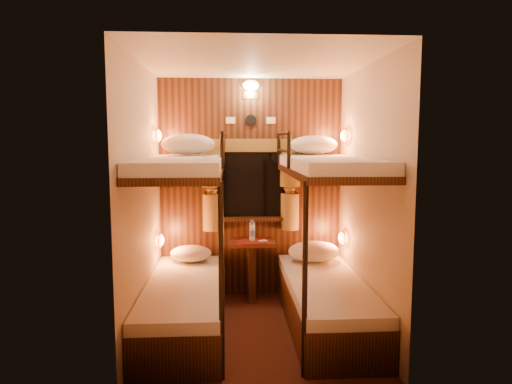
{
  "coord_description": "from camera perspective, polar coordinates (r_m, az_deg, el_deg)",
  "views": [
    {
      "loc": [
        -0.24,
        -3.99,
        1.73
      ],
      "look_at": [
        0.01,
        0.15,
        1.26
      ],
      "focal_mm": 32.0,
      "sensor_mm": 36.0,
      "label": 1
    }
  ],
  "objects": [
    {
      "name": "bottle_right",
      "position": [
        5.01,
        -0.49,
        -4.89
      ],
      "size": [
        0.06,
        0.06,
        0.22
      ],
      "rotation": [
        0.0,
        0.0,
        0.24
      ],
      "color": "#99BFE5",
      "rests_on": "table"
    },
    {
      "name": "wall_back",
      "position": [
        5.07,
        -0.66,
        0.44
      ],
      "size": [
        2.4,
        0.0,
        2.4
      ],
      "primitive_type": "plane",
      "rotation": [
        1.57,
        0.0,
        0.0
      ],
      "color": "#C6B293",
      "rests_on": "floor"
    },
    {
      "name": "floor",
      "position": [
        4.36,
        0.05,
        -16.97
      ],
      "size": [
        2.1,
        2.1,
        0.0
      ],
      "primitive_type": "plane",
      "color": "#35140E",
      "rests_on": "ground"
    },
    {
      "name": "ceiling",
      "position": [
        4.05,
        0.05,
        15.94
      ],
      "size": [
        2.1,
        2.1,
        0.0
      ],
      "primitive_type": "plane",
      "rotation": [
        3.14,
        0.0,
        0.0
      ],
      "color": "silver",
      "rests_on": "wall_back"
    },
    {
      "name": "wall_right",
      "position": [
        4.21,
        13.76,
        -0.99
      ],
      "size": [
        0.0,
        2.4,
        2.4
      ],
      "primitive_type": "plane",
      "rotation": [
        1.57,
        0.0,
        -1.57
      ],
      "color": "#C6B293",
      "rests_on": "floor"
    },
    {
      "name": "curtains",
      "position": [
        4.99,
        -0.62,
        1.07
      ],
      "size": [
        1.1,
        0.22,
        1.0
      ],
      "color": "brown",
      "rests_on": "back_panel"
    },
    {
      "name": "pillow_lower_left",
      "position": [
        4.92,
        -8.15,
        -7.61
      ],
      "size": [
        0.44,
        0.31,
        0.17
      ],
      "primitive_type": "ellipsoid",
      "color": "white",
      "rests_on": "bunk_left"
    },
    {
      "name": "pillow_upper_right",
      "position": [
        4.85,
        7.22,
        5.86
      ],
      "size": [
        0.5,
        0.36,
        0.2
      ],
      "primitive_type": "ellipsoid",
      "color": "white",
      "rests_on": "bunk_right"
    },
    {
      "name": "sachet_b",
      "position": [
        4.97,
        0.89,
        -6.08
      ],
      "size": [
        0.09,
        0.08,
        0.01
      ],
      "primitive_type": "cube",
      "rotation": [
        0.0,
        0.0,
        0.63
      ],
      "color": "silver",
      "rests_on": "table"
    },
    {
      "name": "table",
      "position": [
        5.02,
        -0.54,
        -8.75
      ],
      "size": [
        0.5,
        0.34,
        0.66
      ],
      "color": "#532513",
      "rests_on": "floor"
    },
    {
      "name": "back_fixtures",
      "position": [
        5.02,
        -0.65,
        12.33
      ],
      "size": [
        0.54,
        0.09,
        0.48
      ],
      "color": "black",
      "rests_on": "back_panel"
    },
    {
      "name": "bunk_left",
      "position": [
        4.24,
        -8.9,
        -9.68
      ],
      "size": [
        0.72,
        1.9,
        1.82
      ],
      "color": "black",
      "rests_on": "floor"
    },
    {
      "name": "wall_left",
      "position": [
        4.1,
        -14.06,
        -1.21
      ],
      "size": [
        0.0,
        2.4,
        2.4
      ],
      "primitive_type": "plane",
      "rotation": [
        1.57,
        0.0,
        1.57
      ],
      "color": "#C6B293",
      "rests_on": "floor"
    },
    {
      "name": "pillow_upper_left",
      "position": [
        4.67,
        -8.48,
        5.92
      ],
      "size": [
        0.54,
        0.39,
        0.21
      ],
      "primitive_type": "ellipsoid",
      "color": "white",
      "rests_on": "bunk_left"
    },
    {
      "name": "bunk_right",
      "position": [
        4.32,
        8.72,
        -9.4
      ],
      "size": [
        0.72,
        1.9,
        1.82
      ],
      "color": "black",
      "rests_on": "floor"
    },
    {
      "name": "window",
      "position": [
        5.03,
        -0.64,
        0.17
      ],
      "size": [
        1.0,
        0.12,
        0.79
      ],
      "color": "black",
      "rests_on": "back_panel"
    },
    {
      "name": "reading_lamps",
      "position": [
        4.72,
        -0.46,
        0.47
      ],
      "size": [
        2.0,
        0.2,
        1.25
      ],
      "color": "orange",
      "rests_on": "wall_left"
    },
    {
      "name": "sachet_a",
      "position": [
        4.94,
        0.8,
        -6.14
      ],
      "size": [
        0.11,
        0.09,
        0.01
      ],
      "primitive_type": "cube",
      "rotation": [
        0.0,
        0.0,
        0.39
      ],
      "color": "silver",
      "rests_on": "table"
    },
    {
      "name": "pillow_lower_right",
      "position": [
        4.91,
        7.22,
        -7.37
      ],
      "size": [
        0.54,
        0.39,
        0.21
      ],
      "primitive_type": "ellipsoid",
      "color": "white",
      "rests_on": "bunk_right"
    },
    {
      "name": "bottle_left",
      "position": [
        4.97,
        -0.47,
        -5.04
      ],
      "size": [
        0.06,
        0.06,
        0.21
      ],
      "rotation": [
        0.0,
        0.0,
        0.26
      ],
      "color": "#99BFE5",
      "rests_on": "table"
    },
    {
      "name": "wall_front",
      "position": [
        3.0,
        1.25,
        -3.79
      ],
      "size": [
        2.4,
        0.0,
        2.4
      ],
      "primitive_type": "plane",
      "rotation": [
        -1.57,
        0.0,
        0.0
      ],
      "color": "#C6B293",
      "rests_on": "floor"
    },
    {
      "name": "back_panel",
      "position": [
        5.06,
        -0.66,
        0.42
      ],
      "size": [
        2.0,
        0.03,
        2.4
      ],
      "primitive_type": "cube",
      "color": "black",
      "rests_on": "floor"
    }
  ]
}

